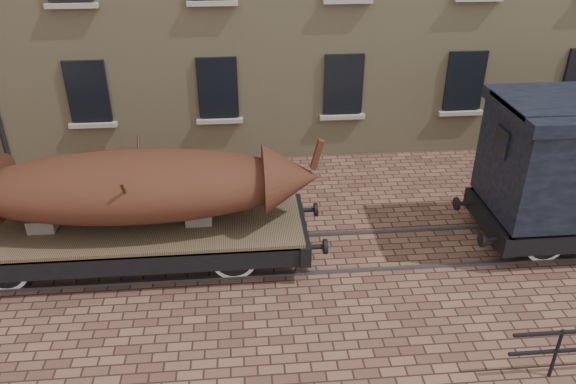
{
  "coord_description": "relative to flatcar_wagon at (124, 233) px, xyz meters",
  "views": [
    {
      "loc": [
        -1.9,
        -10.03,
        7.16
      ],
      "look_at": [
        -0.96,
        0.5,
        1.3
      ],
      "focal_mm": 35.0,
      "sensor_mm": 36.0,
      "label": 1
    }
  ],
  "objects": [
    {
      "name": "ground",
      "position": [
        4.42,
        0.0,
        -0.78
      ],
      "size": [
        90.0,
        90.0,
        0.0
      ],
      "primitive_type": "plane",
      "color": "#533329"
    },
    {
      "name": "rail_track",
      "position": [
        4.42,
        0.0,
        -0.75
      ],
      "size": [
        30.0,
        1.52,
        0.06
      ],
      "color": "#59595E",
      "rests_on": "ground"
    },
    {
      "name": "flatcar_wagon",
      "position": [
        0.0,
        0.0,
        0.0
      ],
      "size": [
        8.3,
        2.25,
        1.25
      ],
      "color": "brown",
      "rests_on": "ground"
    },
    {
      "name": "iron_boat",
      "position": [
        0.35,
        0.0,
        1.09
      ],
      "size": [
        7.56,
        2.2,
        1.77
      ],
      "color": "#492115",
      "rests_on": "flatcar_wagon"
    }
  ]
}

